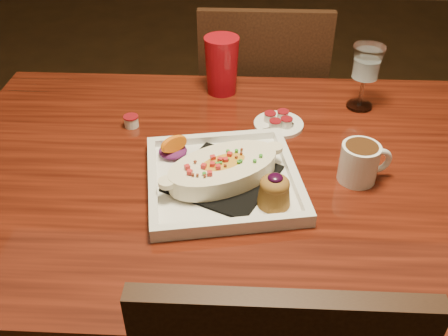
{
  "coord_description": "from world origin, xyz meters",
  "views": [
    {
      "loc": [
        -0.05,
        -0.91,
        1.42
      ],
      "look_at": [
        -0.1,
        -0.03,
        0.77
      ],
      "focal_mm": 40.0,
      "sensor_mm": 36.0,
      "label": 1
    }
  ],
  "objects_px": {
    "goblet": "(366,66)",
    "red_tumbler": "(222,65)",
    "coffee_mug": "(360,161)",
    "saucer": "(278,123)",
    "chair_far": "(260,116)",
    "plate": "(226,174)",
    "table": "(265,200)"
  },
  "relations": [
    {
      "from": "goblet",
      "to": "saucer",
      "type": "relative_size",
      "value": 1.37
    },
    {
      "from": "coffee_mug",
      "to": "saucer",
      "type": "distance_m",
      "value": 0.27
    },
    {
      "from": "table",
      "to": "chair_far",
      "type": "distance_m",
      "value": 0.65
    },
    {
      "from": "red_tumbler",
      "to": "goblet",
      "type": "bearing_deg",
      "value": -10.65
    },
    {
      "from": "chair_far",
      "to": "goblet",
      "type": "xyz_separation_m",
      "value": [
        0.25,
        -0.35,
        0.36
      ]
    },
    {
      "from": "plate",
      "to": "table",
      "type": "bearing_deg",
      "value": 27.03
    },
    {
      "from": "table",
      "to": "plate",
      "type": "xyz_separation_m",
      "value": [
        -0.09,
        -0.07,
        0.13
      ]
    },
    {
      "from": "plate",
      "to": "coffee_mug",
      "type": "distance_m",
      "value": 0.29
    },
    {
      "from": "saucer",
      "to": "red_tumbler",
      "type": "bearing_deg",
      "value": 130.0
    },
    {
      "from": "saucer",
      "to": "table",
      "type": "bearing_deg",
      "value": -100.09
    },
    {
      "from": "plate",
      "to": "saucer",
      "type": "relative_size",
      "value": 2.95
    },
    {
      "from": "chair_far",
      "to": "coffee_mug",
      "type": "bearing_deg",
      "value": 106.41
    },
    {
      "from": "chair_far",
      "to": "saucer",
      "type": "xyz_separation_m",
      "value": [
        0.03,
        -0.46,
        0.25
      ]
    },
    {
      "from": "goblet",
      "to": "red_tumbler",
      "type": "height_order",
      "value": "goblet"
    },
    {
      "from": "plate",
      "to": "goblet",
      "type": "bearing_deg",
      "value": 35.39
    },
    {
      "from": "table",
      "to": "red_tumbler",
      "type": "xyz_separation_m",
      "value": [
        -0.12,
        0.35,
        0.18
      ]
    },
    {
      "from": "goblet",
      "to": "red_tumbler",
      "type": "bearing_deg",
      "value": 169.35
    },
    {
      "from": "plate",
      "to": "red_tumbler",
      "type": "bearing_deg",
      "value": 83.74
    },
    {
      "from": "saucer",
      "to": "red_tumbler",
      "type": "xyz_separation_m",
      "value": [
        -0.15,
        0.18,
        0.07
      ]
    },
    {
      "from": "coffee_mug",
      "to": "red_tumbler",
      "type": "relative_size",
      "value": 0.73
    },
    {
      "from": "plate",
      "to": "red_tumbler",
      "type": "distance_m",
      "value": 0.43
    },
    {
      "from": "goblet",
      "to": "table",
      "type": "bearing_deg",
      "value": -131.69
    },
    {
      "from": "plate",
      "to": "red_tumbler",
      "type": "relative_size",
      "value": 2.33
    },
    {
      "from": "coffee_mug",
      "to": "goblet",
      "type": "xyz_separation_m",
      "value": [
        0.06,
        0.32,
        0.07
      ]
    },
    {
      "from": "coffee_mug",
      "to": "red_tumbler",
      "type": "distance_m",
      "value": 0.5
    },
    {
      "from": "table",
      "to": "saucer",
      "type": "relative_size",
      "value": 11.95
    },
    {
      "from": "plate",
      "to": "saucer",
      "type": "height_order",
      "value": "plate"
    },
    {
      "from": "goblet",
      "to": "saucer",
      "type": "bearing_deg",
      "value": -153.51
    },
    {
      "from": "table",
      "to": "coffee_mug",
      "type": "xyz_separation_m",
      "value": [
        0.2,
        -0.03,
        0.14
      ]
    },
    {
      "from": "coffee_mug",
      "to": "saucer",
      "type": "bearing_deg",
      "value": 115.21
    },
    {
      "from": "goblet",
      "to": "red_tumbler",
      "type": "xyz_separation_m",
      "value": [
        -0.37,
        0.07,
        -0.04
      ]
    },
    {
      "from": "table",
      "to": "plate",
      "type": "distance_m",
      "value": 0.17
    }
  ]
}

